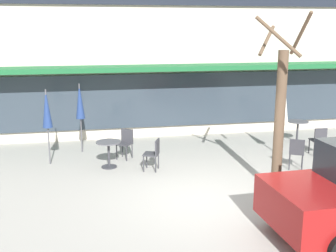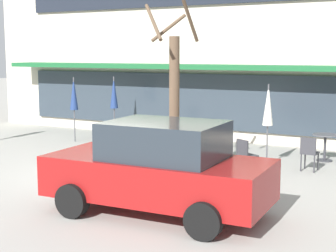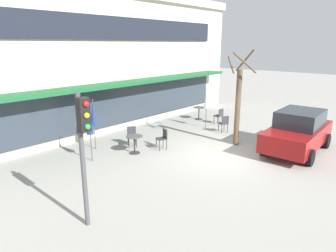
{
  "view_description": "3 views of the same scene",
  "coord_description": "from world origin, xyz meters",
  "px_view_note": "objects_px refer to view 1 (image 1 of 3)",
  "views": [
    {
      "loc": [
        -2.64,
        -8.69,
        3.88
      ],
      "look_at": [
        -0.3,
        3.18,
        1.05
      ],
      "focal_mm": 45.0,
      "sensor_mm": 36.0,
      "label": 1
    },
    {
      "loc": [
        7.31,
        -10.32,
        3.01
      ],
      "look_at": [
        0.37,
        2.56,
        0.93
      ],
      "focal_mm": 55.0,
      "sensor_mm": 36.0,
      "label": 2
    },
    {
      "loc": [
        -10.01,
        -6.07,
        4.46
      ],
      "look_at": [
        -0.09,
        2.72,
        0.8
      ],
      "focal_mm": 32.0,
      "sensor_mm": 36.0,
      "label": 3
    }
  ],
  "objects_px": {
    "patio_umbrella_cream_folded": "(80,102)",
    "cafe_chair_0": "(297,151)",
    "cafe_table_near_wall": "(109,150)",
    "cafe_chair_3": "(154,152)",
    "patio_umbrella_corner_open": "(47,109)",
    "cafe_table_streetside": "(298,128)",
    "street_tree": "(280,115)",
    "cafe_chair_1": "(319,139)",
    "patio_umbrella_green_folded": "(284,104)",
    "cafe_chair_2": "(126,141)"
  },
  "relations": [
    {
      "from": "cafe_table_streetside",
      "to": "patio_umbrella_green_folded",
      "type": "bearing_deg",
      "value": -132.33
    },
    {
      "from": "patio_umbrella_cream_folded",
      "to": "patio_umbrella_corner_open",
      "type": "height_order",
      "value": "same"
    },
    {
      "from": "cafe_chair_3",
      "to": "street_tree",
      "type": "bearing_deg",
      "value": -38.21
    },
    {
      "from": "patio_umbrella_green_folded",
      "to": "cafe_chair_1",
      "type": "height_order",
      "value": "patio_umbrella_green_folded"
    },
    {
      "from": "cafe_chair_1",
      "to": "cafe_chair_3",
      "type": "distance_m",
      "value": 5.26
    },
    {
      "from": "cafe_chair_0",
      "to": "cafe_chair_1",
      "type": "height_order",
      "value": "same"
    },
    {
      "from": "cafe_chair_2",
      "to": "cafe_chair_3",
      "type": "distance_m",
      "value": 1.44
    },
    {
      "from": "cafe_table_streetside",
      "to": "patio_umbrella_corner_open",
      "type": "xyz_separation_m",
      "value": [
        -8.21,
        -0.78,
        1.11
      ]
    },
    {
      "from": "cafe_table_near_wall",
      "to": "cafe_chair_0",
      "type": "xyz_separation_m",
      "value": [
        5.13,
        -1.19,
        0.01
      ]
    },
    {
      "from": "cafe_table_near_wall",
      "to": "patio_umbrella_green_folded",
      "type": "height_order",
      "value": "patio_umbrella_green_folded"
    },
    {
      "from": "cafe_chair_0",
      "to": "cafe_chair_1",
      "type": "relative_size",
      "value": 1.0
    },
    {
      "from": "patio_umbrella_green_folded",
      "to": "cafe_chair_0",
      "type": "bearing_deg",
      "value": -97.56
    },
    {
      "from": "cafe_table_streetside",
      "to": "patio_umbrella_cream_folded",
      "type": "xyz_separation_m",
      "value": [
        -7.3,
        0.28,
        1.11
      ]
    },
    {
      "from": "patio_umbrella_cream_folded",
      "to": "cafe_chair_1",
      "type": "relative_size",
      "value": 2.47
    },
    {
      "from": "cafe_chair_0",
      "to": "patio_umbrella_green_folded",
      "type": "bearing_deg",
      "value": 82.44
    },
    {
      "from": "cafe_chair_2",
      "to": "street_tree",
      "type": "distance_m",
      "value": 4.92
    },
    {
      "from": "cafe_table_streetside",
      "to": "cafe_chair_2",
      "type": "bearing_deg",
      "value": -173.88
    },
    {
      "from": "patio_umbrella_cream_folded",
      "to": "cafe_chair_3",
      "type": "distance_m",
      "value": 3.15
    },
    {
      "from": "cafe_table_streetside",
      "to": "patio_umbrella_green_folded",
      "type": "distance_m",
      "value": 2.16
    },
    {
      "from": "cafe_chair_0",
      "to": "street_tree",
      "type": "bearing_deg",
      "value": -132.15
    },
    {
      "from": "cafe_chair_1",
      "to": "patio_umbrella_corner_open",
      "type": "bearing_deg",
      "value": 174.85
    },
    {
      "from": "cafe_chair_3",
      "to": "patio_umbrella_green_folded",
      "type": "bearing_deg",
      "value": 7.78
    },
    {
      "from": "patio_umbrella_cream_folded",
      "to": "cafe_chair_0",
      "type": "height_order",
      "value": "patio_umbrella_cream_folded"
    },
    {
      "from": "patio_umbrella_corner_open",
      "to": "cafe_table_streetside",
      "type": "bearing_deg",
      "value": 5.41
    },
    {
      "from": "cafe_table_near_wall",
      "to": "patio_umbrella_cream_folded",
      "type": "bearing_deg",
      "value": 114.02
    },
    {
      "from": "patio_umbrella_green_folded",
      "to": "patio_umbrella_cream_folded",
      "type": "xyz_separation_m",
      "value": [
        -6.05,
        1.65,
        0.0
      ]
    },
    {
      "from": "cafe_chair_0",
      "to": "patio_umbrella_cream_folded",
      "type": "bearing_deg",
      "value": 153.89
    },
    {
      "from": "cafe_table_near_wall",
      "to": "patio_umbrella_corner_open",
      "type": "relative_size",
      "value": 0.35
    },
    {
      "from": "patio_umbrella_cream_folded",
      "to": "cafe_chair_2",
      "type": "bearing_deg",
      "value": -35.16
    },
    {
      "from": "cafe_table_near_wall",
      "to": "cafe_chair_3",
      "type": "distance_m",
      "value": 1.31
    },
    {
      "from": "cafe_chair_2",
      "to": "patio_umbrella_corner_open",
      "type": "bearing_deg",
      "value": -176.51
    },
    {
      "from": "cafe_chair_2",
      "to": "patio_umbrella_cream_folded",
      "type": "bearing_deg",
      "value": 144.84
    },
    {
      "from": "street_tree",
      "to": "cafe_chair_0",
      "type": "bearing_deg",
      "value": 47.85
    },
    {
      "from": "cafe_table_near_wall",
      "to": "cafe_chair_0",
      "type": "relative_size",
      "value": 0.85
    },
    {
      "from": "cafe_table_near_wall",
      "to": "cafe_chair_1",
      "type": "distance_m",
      "value": 6.45
    },
    {
      "from": "patio_umbrella_green_folded",
      "to": "patio_umbrella_cream_folded",
      "type": "bearing_deg",
      "value": 164.76
    },
    {
      "from": "patio_umbrella_green_folded",
      "to": "cafe_chair_1",
      "type": "distance_m",
      "value": 1.6
    },
    {
      "from": "cafe_table_near_wall",
      "to": "street_tree",
      "type": "xyz_separation_m",
      "value": [
        3.86,
        -2.59,
        1.39
      ]
    },
    {
      "from": "patio_umbrella_cream_folded",
      "to": "cafe_chair_2",
      "type": "distance_m",
      "value": 1.94
    },
    {
      "from": "cafe_chair_3",
      "to": "street_tree",
      "type": "distance_m",
      "value": 3.64
    },
    {
      "from": "cafe_chair_0",
      "to": "cafe_chair_2",
      "type": "distance_m",
      "value": 4.98
    },
    {
      "from": "cafe_table_near_wall",
      "to": "cafe_chair_3",
      "type": "height_order",
      "value": "cafe_chair_3"
    },
    {
      "from": "cafe_table_near_wall",
      "to": "patio_umbrella_cream_folded",
      "type": "height_order",
      "value": "patio_umbrella_cream_folded"
    },
    {
      "from": "patio_umbrella_green_folded",
      "to": "patio_umbrella_corner_open",
      "type": "relative_size",
      "value": 1.0
    },
    {
      "from": "patio_umbrella_corner_open",
      "to": "cafe_chair_3",
      "type": "height_order",
      "value": "patio_umbrella_corner_open"
    },
    {
      "from": "patio_umbrella_cream_folded",
      "to": "cafe_chair_0",
      "type": "bearing_deg",
      "value": -26.11
    },
    {
      "from": "patio_umbrella_corner_open",
      "to": "cafe_chair_3",
      "type": "relative_size",
      "value": 2.47
    },
    {
      "from": "patio_umbrella_green_folded",
      "to": "cafe_chair_1",
      "type": "relative_size",
      "value": 2.47
    },
    {
      "from": "cafe_table_streetside",
      "to": "street_tree",
      "type": "relative_size",
      "value": 0.18
    },
    {
      "from": "cafe_chair_3",
      "to": "street_tree",
      "type": "relative_size",
      "value": 0.21
    }
  ]
}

